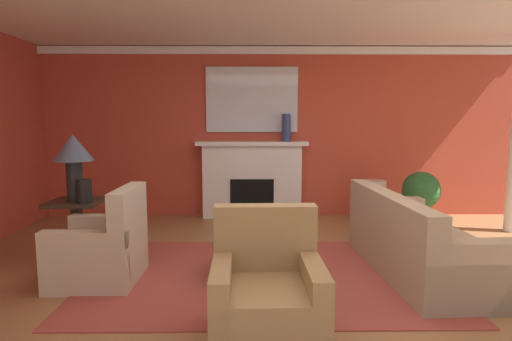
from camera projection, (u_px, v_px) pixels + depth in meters
ground_plane at (285, 284)px, 4.16m from camera, size 9.73×9.73×0.00m
wall_fireplace at (271, 132)px, 7.05m from camera, size 8.08×0.12×2.79m
crown_moulding at (272, 50)px, 6.81m from camera, size 8.08×0.08×0.12m
area_rug at (263, 275)px, 4.39m from camera, size 3.58×2.35×0.01m
fireplace at (252, 182)px, 6.94m from camera, size 1.80×0.35×1.25m
mantel_mirror at (252, 100)px, 6.89m from camera, size 1.49×0.04×1.05m
sofa at (416, 245)px, 4.45m from camera, size 1.02×2.15×0.85m
armchair_near_window at (102, 251)px, 4.22m from camera, size 0.81×0.81×0.95m
armchair_facing_fireplace at (267, 299)px, 3.10m from camera, size 0.82×0.82×0.95m
coffee_table at (263, 244)px, 4.35m from camera, size 1.00×1.00×0.45m
side_table at (77, 226)px, 4.83m from camera, size 0.56×0.56×0.70m
table_lamp at (73, 154)px, 4.73m from camera, size 0.44×0.44×0.75m
vase_on_side_table at (85, 191)px, 4.66m from camera, size 0.16×0.16×0.26m
vase_mantel_right at (286, 128)px, 6.79m from camera, size 0.14×0.14×0.44m
vase_tall_corner at (374, 201)px, 6.69m from camera, size 0.34×0.34×0.65m
book_red_cover at (248, 228)px, 4.45m from camera, size 0.22×0.22×0.05m
book_art_folio at (266, 226)px, 4.34m from camera, size 0.26×0.23×0.05m
book_small_novel at (261, 220)px, 4.40m from camera, size 0.22×0.22×0.05m
potted_plant at (421, 194)px, 6.36m from camera, size 0.56×0.56×0.83m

